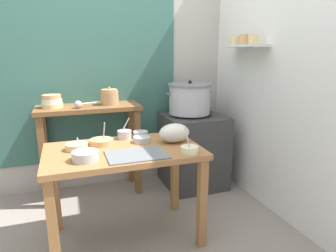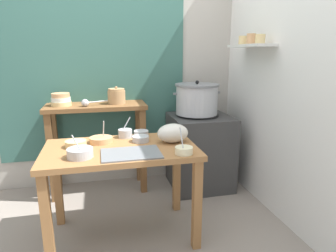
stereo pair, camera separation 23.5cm
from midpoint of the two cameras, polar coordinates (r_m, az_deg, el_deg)
ground_plane at (r=2.49m, az=-6.48°, el=-20.00°), size 9.00×9.00×0.00m
wall_back at (r=3.17m, az=-8.10°, el=12.31°), size 4.40×0.12×2.60m
wall_right at (r=2.78m, az=22.68°, el=11.12°), size 0.30×3.20×2.60m
prep_table at (r=2.20m, az=-6.01°, el=-6.88°), size 1.10×0.66×0.72m
back_shelf_table at (r=2.97m, az=-11.34°, el=-0.10°), size 0.96×0.40×0.90m
stove_block at (r=3.14m, az=8.31°, el=-4.83°), size 0.60×0.61×0.78m
steamer_pot at (r=3.01m, az=7.83°, el=5.18°), size 0.49×0.44×0.34m
clay_pot at (r=2.93m, az=-7.66°, el=5.70°), size 0.17×0.17×0.17m
bowl_stack_enamel at (r=2.93m, az=-17.86°, el=4.83°), size 0.19×0.19×0.12m
ladle at (r=2.83m, az=-13.27°, el=4.37°), size 0.26×0.13×0.07m
serving_tray at (r=2.01m, az=-3.84°, el=-5.37°), size 0.40×0.28×0.01m
plastic_bag at (r=2.25m, az=3.92°, el=-1.42°), size 0.24×0.17×0.15m
prep_bowl_0 at (r=1.99m, az=-13.43°, el=-5.06°), size 0.17×0.17×0.16m
prep_bowl_1 at (r=2.29m, az=-9.97°, el=-2.62°), size 0.17×0.17×0.17m
prep_bowl_2 at (r=2.22m, az=-14.55°, el=-3.33°), size 0.15×0.15×0.05m
prep_bowl_3 at (r=2.42m, az=-2.44°, el=-1.44°), size 0.12×0.12×0.05m
prep_bowl_4 at (r=2.40m, az=-5.51°, el=-1.38°), size 0.11×0.11×0.16m
prep_bowl_5 at (r=2.01m, az=6.45°, el=-4.67°), size 0.12×0.12×0.18m
prep_bowl_6 at (r=2.28m, az=-2.38°, el=-2.46°), size 0.13×0.13×0.04m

